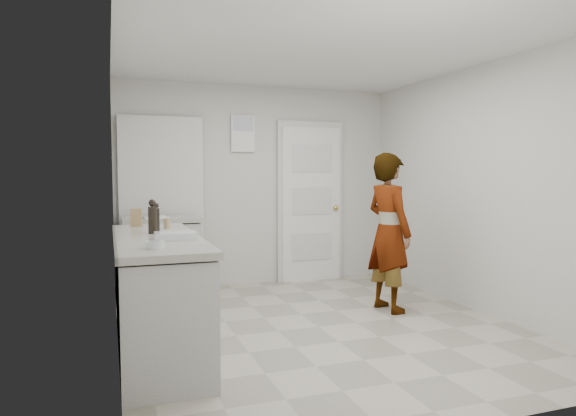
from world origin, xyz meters
name	(u,v)px	position (x,y,z in m)	size (l,w,h in m)	color
ground	(318,327)	(0.00, 0.00, 0.00)	(4.00, 4.00, 0.00)	gray
room_shell	(246,204)	(-0.17, 1.95, 1.02)	(4.00, 4.00, 4.00)	beige
main_counter	(158,299)	(-1.45, -0.20, 0.43)	(0.64, 1.96, 0.93)	silver
side_counter	(162,261)	(-1.25, 1.55, 0.43)	(0.84, 0.61, 0.93)	silver
person	(389,232)	(0.90, 0.30, 0.81)	(0.59, 0.39, 1.62)	silver
cake_mix_box	(136,218)	(-1.56, 0.58, 1.01)	(0.10, 0.05, 0.17)	#95734A
spice_jar	(167,223)	(-1.31, 0.34, 0.97)	(0.06, 0.06, 0.09)	tan
oil_cruet_a	(152,217)	(-1.47, -0.02, 1.06)	(0.07, 0.07, 0.28)	black
oil_cruet_b	(156,218)	(-1.42, 0.15, 1.04)	(0.05, 0.05, 0.24)	black
baking_dish	(175,236)	(-1.34, -0.45, 0.95)	(0.31, 0.23, 0.05)	silver
egg_bowl	(155,245)	(-1.52, -0.87, 0.95)	(0.13, 0.13, 0.05)	silver
papers	(155,217)	(-1.32, 1.50, 0.93)	(0.26, 0.33, 0.01)	white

